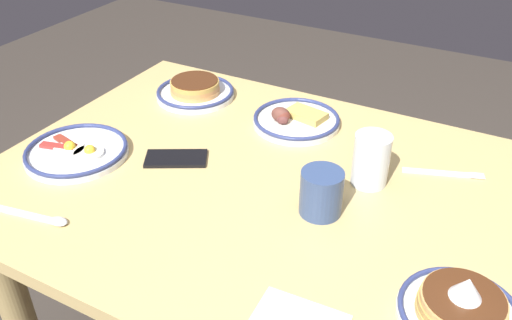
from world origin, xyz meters
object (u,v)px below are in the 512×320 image
plate_center_pancakes (195,90)px  plate_far_side (461,309)px  plate_far_companion (77,151)px  cell_phone (176,158)px  drinking_glass (371,162)px  fork_near (443,173)px  tea_spoon (37,217)px  plate_near_main (295,119)px  coffee_mug (322,192)px

plate_center_pancakes → plate_far_side: (-0.83, 0.48, 0.00)m
plate_far_companion → cell_phone: (-0.22, -0.10, -0.01)m
drinking_glass → fork_near: drinking_glass is taller
plate_far_companion → cell_phone: size_ratio=1.68×
plate_center_pancakes → fork_near: (-0.71, 0.06, -0.02)m
tea_spoon → cell_phone: bearing=-111.2°
plate_far_companion → tea_spoon: bearing=114.2°
plate_near_main → fork_near: bearing=172.6°
cell_phone → fork_near: cell_phone is taller
plate_center_pancakes → drinking_glass: 0.60m
plate_far_companion → drinking_glass: drinking_glass is taller
plate_center_pancakes → drinking_glass: size_ratio=1.87×
plate_far_side → tea_spoon: plate_far_side is taller
plate_center_pancakes → cell_phone: plate_center_pancakes is taller
drinking_glass → tea_spoon: 0.71m
plate_near_main → tea_spoon: bearing=63.7°
coffee_mug → fork_near: coffee_mug is taller
plate_near_main → cell_phone: plate_near_main is taller
plate_center_pancakes → drinking_glass: bearing=163.2°
plate_far_side → fork_near: (0.11, -0.41, -0.02)m
drinking_glass → cell_phone: size_ratio=0.82×
cell_phone → fork_near: 0.62m
plate_center_pancakes → fork_near: size_ratio=1.26×
plate_center_pancakes → tea_spoon: size_ratio=1.10×
plate_near_main → coffee_mug: coffee_mug is taller
plate_near_main → plate_far_companion: plate_near_main is taller
cell_phone → tea_spoon: (0.12, 0.31, 0.00)m
plate_near_main → plate_center_pancakes: 0.32m
plate_center_pancakes → plate_near_main: bearing=177.9°
plate_center_pancakes → coffee_mug: 0.61m
plate_near_main → tea_spoon: plate_near_main is taller
plate_far_side → drinking_glass: bearing=-50.1°
plate_near_main → cell_phone: (0.18, 0.29, -0.01)m
plate_center_pancakes → drinking_glass: (-0.57, 0.17, 0.03)m
cell_phone → plate_near_main: bearing=-150.2°
cell_phone → tea_spoon: 0.34m
plate_center_pancakes → fork_near: bearing=174.9°
plate_near_main → plate_center_pancakes: (0.32, -0.01, 0.01)m
coffee_mug → drinking_glass: bearing=-110.1°
coffee_mug → fork_near: bearing=-127.1°
plate_near_main → plate_far_side: bearing=137.4°
tea_spoon → drinking_glass: bearing=-141.3°
plate_center_pancakes → tea_spoon: bearing=92.2°
plate_far_companion → cell_phone: plate_far_companion is taller
coffee_mug → tea_spoon: 0.58m
plate_far_side → plate_near_main: bearing=-42.6°
plate_center_pancakes → plate_far_side: bearing=150.0°
plate_far_companion → fork_near: size_ratio=1.37×
plate_far_companion → coffee_mug: coffee_mug is taller
plate_center_pancakes → tea_spoon: (-0.02, 0.61, -0.02)m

